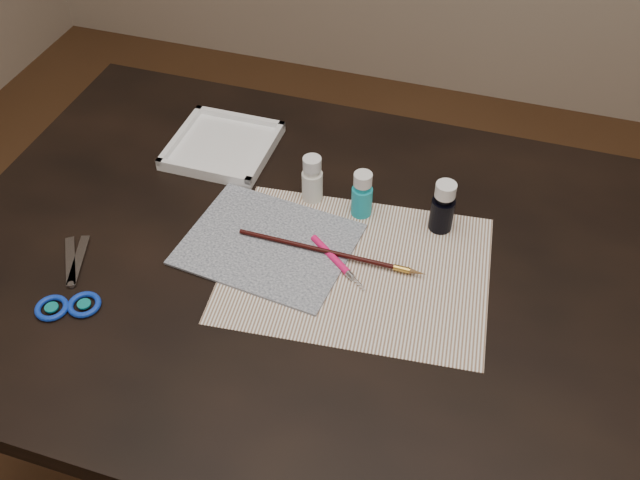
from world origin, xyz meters
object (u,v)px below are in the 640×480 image
(canvas, at_px, (268,244))
(palette_tray, at_px, (223,145))
(paint_bottle_navy, at_px, (443,207))
(scissors, at_px, (67,277))
(paint_bottle_cyan, at_px, (362,194))
(paint_bottle_white, at_px, (312,179))
(paper, at_px, (356,269))

(canvas, xyz_separation_m, palette_tray, (-0.18, 0.22, 0.01))
(canvas, xyz_separation_m, paint_bottle_navy, (0.27, 0.13, 0.05))
(canvas, height_order, scissors, scissors)
(paint_bottle_cyan, relative_size, scissors, 0.44)
(paint_bottle_cyan, bearing_deg, paint_bottle_white, 172.78)
(paint_bottle_white, height_order, paint_bottle_navy, paint_bottle_navy)
(paint_bottle_navy, relative_size, palette_tray, 0.52)
(canvas, bearing_deg, paint_bottle_navy, 25.98)
(paint_bottle_white, distance_m, palette_tray, 0.23)
(scissors, bearing_deg, paint_bottle_navy, -94.10)
(paper, relative_size, paint_bottle_white, 4.71)
(canvas, xyz_separation_m, paint_bottle_cyan, (0.13, 0.13, 0.04))
(paper, height_order, paint_bottle_cyan, paint_bottle_cyan)
(scissors, relative_size, palette_tray, 1.06)
(paint_bottle_white, height_order, paint_bottle_cyan, paint_bottle_white)
(paper, distance_m, canvas, 0.16)
(canvas, height_order, palette_tray, palette_tray)
(paint_bottle_navy, distance_m, palette_tray, 0.46)
(paper, height_order, palette_tray, palette_tray)
(canvas, distance_m, palette_tray, 0.29)
(paper, height_order, canvas, canvas)
(paint_bottle_white, relative_size, scissors, 0.45)
(palette_tray, bearing_deg, canvas, -51.16)
(canvas, relative_size, palette_tray, 1.44)
(paint_bottle_white, relative_size, paint_bottle_navy, 0.93)
(paint_bottle_cyan, bearing_deg, canvas, -135.73)
(palette_tray, bearing_deg, paint_bottle_white, -21.22)
(paint_bottle_navy, bearing_deg, paint_bottle_cyan, -177.76)
(paint_bottle_cyan, bearing_deg, paper, -78.16)
(paper, height_order, paint_bottle_white, paint_bottle_white)
(paint_bottle_white, xyz_separation_m, paint_bottle_cyan, (0.10, -0.01, -0.00))
(paint_bottle_cyan, relative_size, paint_bottle_navy, 0.91)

